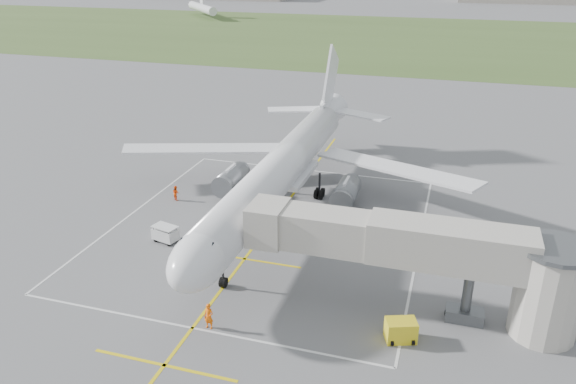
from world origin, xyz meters
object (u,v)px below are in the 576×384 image
(airliner, at_px, (282,168))
(ramp_worker_nose, at_px, (209,316))
(gpu_unit, at_px, (401,331))
(ramp_worker_wing, at_px, (176,193))
(jet_bridge, at_px, (438,257))
(baggage_cart, at_px, (165,234))

(airliner, distance_m, ramp_worker_nose, 20.69)
(gpu_unit, distance_m, ramp_worker_wing, 30.26)
(jet_bridge, bearing_deg, ramp_worker_wing, 154.32)
(airliner, bearing_deg, ramp_worker_wing, -173.86)
(gpu_unit, relative_size, baggage_cart, 0.95)
(baggage_cart, height_order, ramp_worker_nose, ramp_worker_nose)
(baggage_cart, bearing_deg, gpu_unit, -5.69)
(jet_bridge, xyz_separation_m, ramp_worker_nose, (-14.60, -6.12, -3.79))
(ramp_worker_nose, bearing_deg, jet_bridge, 26.41)
(ramp_worker_wing, bearing_deg, gpu_unit, 179.52)
(jet_bridge, xyz_separation_m, gpu_unit, (-1.78, -3.54, -4.00))
(airliner, bearing_deg, jet_bridge, -42.19)
(airliner, bearing_deg, ramp_worker_nose, -86.84)
(airliner, height_order, baggage_cart, airliner)
(ramp_worker_wing, bearing_deg, jet_bridge, -172.96)
(baggage_cart, xyz_separation_m, ramp_worker_nose, (9.02, -10.44, 0.16))
(baggage_cart, relative_size, ramp_worker_nose, 1.30)
(baggage_cart, relative_size, ramp_worker_wing, 1.59)
(baggage_cart, bearing_deg, ramp_worker_nose, -35.06)
(baggage_cart, xyz_separation_m, ramp_worker_wing, (-3.48, 8.70, -0.01))
(jet_bridge, distance_m, baggage_cart, 24.33)
(baggage_cart, distance_m, ramp_worker_nose, 13.80)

